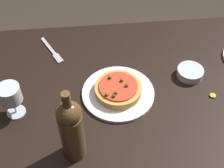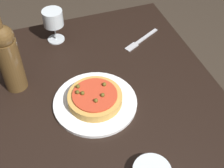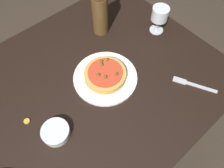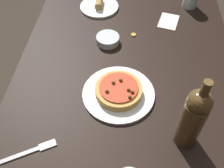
# 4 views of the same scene
# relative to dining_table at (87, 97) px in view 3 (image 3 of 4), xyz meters

# --- Properties ---
(ground_plane) EXTENTS (14.00, 14.00, 0.00)m
(ground_plane) POSITION_rel_dining_table_xyz_m (0.00, 0.00, -0.66)
(ground_plane) COLOR #382D23
(dining_table) EXTENTS (1.22, 0.94, 0.75)m
(dining_table) POSITION_rel_dining_table_xyz_m (0.00, 0.00, 0.00)
(dining_table) COLOR black
(dining_table) RESTS_ON ground_plane
(dinner_plate) EXTENTS (0.28, 0.28, 0.01)m
(dinner_plate) POSITION_rel_dining_table_xyz_m (-0.09, 0.03, 0.10)
(dinner_plate) COLOR white
(dinner_plate) RESTS_ON dining_table
(pizza) EXTENTS (0.18, 0.18, 0.05)m
(pizza) POSITION_rel_dining_table_xyz_m (-0.10, 0.03, 0.12)
(pizza) COLOR gold
(pizza) RESTS_ON dinner_plate
(wine_glass) EXTENTS (0.08, 0.08, 0.14)m
(wine_glass) POSITION_rel_dining_table_xyz_m (-0.48, -0.03, 0.19)
(wine_glass) COLOR silver
(wine_glass) RESTS_ON dining_table
(wine_bottle) EXTENTS (0.08, 0.08, 0.30)m
(wine_bottle) POSITION_rel_dining_table_xyz_m (-0.27, -0.21, 0.23)
(wine_bottle) COLOR brown
(wine_bottle) RESTS_ON dining_table
(side_bowl) EXTENTS (0.11, 0.11, 0.03)m
(side_bowl) POSITION_rel_dining_table_xyz_m (0.21, 0.10, 0.11)
(side_bowl) COLOR silver
(side_bowl) RESTS_ON dining_table
(fork) EXTENTS (0.11, 0.18, 0.00)m
(fork) POSITION_rel_dining_table_xyz_m (-0.36, 0.30, 0.10)
(fork) COLOR #B7B7BC
(fork) RESTS_ON dining_table
(bottle_cap) EXTENTS (0.02, 0.02, 0.01)m
(bottle_cap) POSITION_rel_dining_table_xyz_m (0.27, -0.02, 0.10)
(bottle_cap) COLOR gold
(bottle_cap) RESTS_ON dining_table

